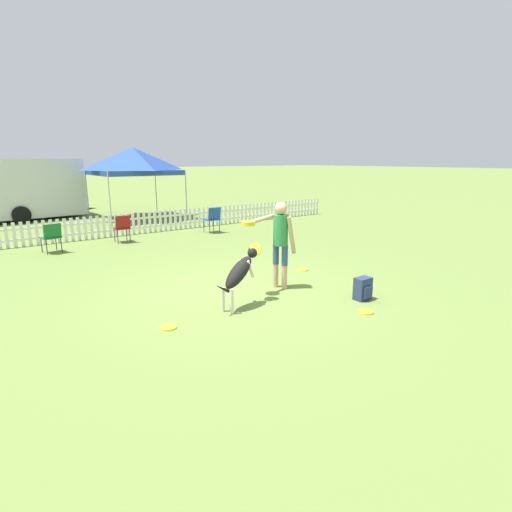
% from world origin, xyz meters
% --- Properties ---
extents(ground_plane, '(240.00, 240.00, 0.00)m').
position_xyz_m(ground_plane, '(0.00, 0.00, 0.00)').
color(ground_plane, olive).
extents(handler_person, '(1.09, 0.44, 1.67)m').
position_xyz_m(handler_person, '(0.77, -0.33, 1.05)').
color(handler_person, tan).
rests_on(handler_person, ground_plane).
extents(leaping_dog, '(1.14, 0.52, 1.03)m').
position_xyz_m(leaping_dog, '(-0.39, -0.72, 0.63)').
color(leaping_dog, black).
rests_on(leaping_dog, ground_plane).
extents(frisbee_near_handler, '(0.25, 0.25, 0.02)m').
position_xyz_m(frisbee_near_handler, '(-1.76, -0.81, 0.01)').
color(frisbee_near_handler, yellow).
rests_on(frisbee_near_handler, ground_plane).
extents(frisbee_near_dog, '(0.25, 0.25, 0.02)m').
position_xyz_m(frisbee_near_dog, '(1.11, -2.17, 0.01)').
color(frisbee_near_dog, yellow).
rests_on(frisbee_near_dog, ground_plane).
extents(frisbee_midfield, '(0.25, 0.25, 0.02)m').
position_xyz_m(frisbee_midfield, '(2.06, 0.34, 0.01)').
color(frisbee_midfield, yellow).
rests_on(frisbee_midfield, ground_plane).
extents(backpack_on_grass, '(0.30, 0.24, 0.41)m').
position_xyz_m(backpack_on_grass, '(1.56, -1.73, 0.20)').
color(backpack_on_grass, navy).
rests_on(backpack_on_grass, ground_plane).
extents(picket_fence, '(18.50, 0.04, 0.72)m').
position_xyz_m(picket_fence, '(-0.00, 6.95, 0.36)').
color(picket_fence, white).
rests_on(picket_fence, ground_plane).
extents(folding_chair_blue_left, '(0.45, 0.47, 0.83)m').
position_xyz_m(folding_chair_blue_left, '(-0.17, 5.83, 0.50)').
color(folding_chair_blue_left, '#333338').
rests_on(folding_chair_blue_left, ground_plane).
extents(folding_chair_center, '(0.47, 0.49, 0.88)m').
position_xyz_m(folding_chair_center, '(2.86, 5.64, 0.53)').
color(folding_chair_center, '#333338').
rests_on(folding_chair_center, ground_plane).
extents(folding_chair_green_right, '(0.51, 0.53, 0.80)m').
position_xyz_m(folding_chair_green_right, '(-2.14, 5.58, 0.48)').
color(folding_chair_green_right, '#333338').
rests_on(folding_chair_green_right, ground_plane).
extents(canopy_tent_main, '(3.15, 3.15, 2.92)m').
position_xyz_m(canopy_tent_main, '(2.03, 10.53, 2.37)').
color(canopy_tent_main, '#B2B2B2').
rests_on(canopy_tent_main, ground_plane).
extents(equipment_trailer, '(4.94, 2.48, 2.46)m').
position_xyz_m(equipment_trailer, '(-1.68, 12.96, 1.30)').
color(equipment_trailer, silver).
rests_on(equipment_trailer, ground_plane).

